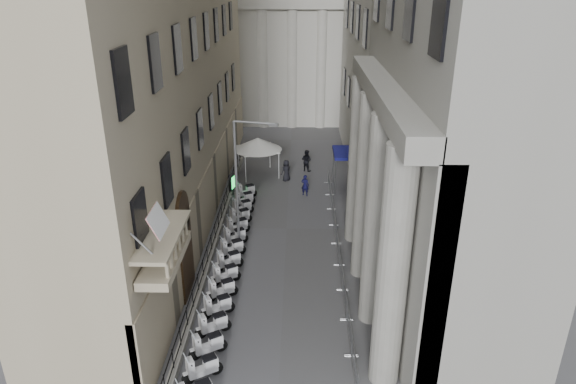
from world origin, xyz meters
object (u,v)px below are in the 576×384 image
object	(u,v)px
security_tent	(264,145)
street_lamp	(241,176)
info_kiosk	(232,184)
pedestrian_a	(305,185)
pedestrian_b	(306,160)

from	to	relation	value
security_tent	street_lamp	bearing A→B (deg)	-92.27
security_tent	street_lamp	size ratio (longest dim) A/B	0.49
street_lamp	info_kiosk	bearing A→B (deg)	115.02
security_tent	pedestrian_a	size ratio (longest dim) A/B	2.41
street_lamp	pedestrian_b	xyz separation A→B (m)	(3.91, 13.24, -3.77)
street_lamp	pedestrian_a	bearing A→B (deg)	78.39
security_tent	pedestrian_a	world-z (taller)	security_tent
pedestrian_a	pedestrian_b	xyz separation A→B (m)	(0.16, 5.16, 0.11)
info_kiosk	pedestrian_a	bearing A→B (deg)	14.29
pedestrian_a	pedestrian_b	distance (m)	5.16
street_lamp	security_tent	bearing A→B (deg)	101.05
info_kiosk	pedestrian_b	xyz separation A→B (m)	(5.59, 5.13, 0.11)
street_lamp	pedestrian_b	bearing A→B (deg)	86.85
security_tent	pedestrian_a	bearing A→B (deg)	-49.27
street_lamp	pedestrian_a	world-z (taller)	street_lamp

